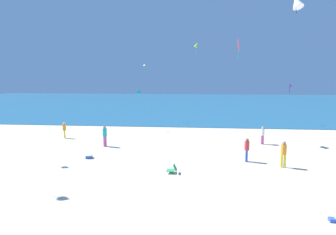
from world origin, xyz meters
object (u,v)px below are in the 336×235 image
object	(u,v)px
person_0	(105,135)
kite_red	(238,45)
beach_chair_near_camera	(173,169)
kite_lime	(197,45)
cooler_box	(89,156)
person_1	(263,134)
person_3	(247,148)
kite_teal	(139,92)
kite_orange	(144,65)
kite_purple	(290,85)
person_4	(64,129)
kite_white	(297,2)
person_2	(284,152)

from	to	relation	value
person_0	kite_red	size ratio (longest dim) A/B	0.92
beach_chair_near_camera	kite_lime	size ratio (longest dim) A/B	0.60
cooler_box	person_1	distance (m)	14.07
beach_chair_near_camera	kite_red	bearing A→B (deg)	-116.41
cooler_box	person_3	size ratio (longest dim) A/B	0.34
kite_teal	kite_orange	bearing A→B (deg)	94.54
person_1	kite_orange	bearing A→B (deg)	-172.12
person_0	person_1	world-z (taller)	person_0
person_0	kite_teal	size ratio (longest dim) A/B	1.56
kite_lime	kite_orange	size ratio (longest dim) A/B	1.00
cooler_box	kite_purple	size ratio (longest dim) A/B	0.44
cooler_box	kite_lime	xyz separation A→B (m)	(7.35, 7.47, 8.28)
cooler_box	beach_chair_near_camera	bearing A→B (deg)	-23.21
kite_lime	person_3	bearing A→B (deg)	-64.82
person_4	kite_orange	xyz separation A→B (m)	(5.49, 11.23, 6.16)
beach_chair_near_camera	cooler_box	world-z (taller)	beach_chair_near_camera
beach_chair_near_camera	person_3	size ratio (longest dim) A/B	0.38
beach_chair_near_camera	kite_lime	world-z (taller)	kite_lime
cooler_box	person_4	distance (m)	7.76
cooler_box	kite_teal	xyz separation A→B (m)	(1.32, 11.39, 3.85)
person_1	kite_purple	distance (m)	12.86
beach_chair_near_camera	kite_purple	size ratio (longest dim) A/B	0.49
kite_red	kite_white	bearing A→B (deg)	-49.16
person_3	person_4	xyz separation A→B (m)	(-15.41, 5.96, -0.06)
person_0	kite_purple	distance (m)	22.76
person_1	person_2	distance (m)	6.30
kite_purple	kite_orange	bearing A→B (deg)	177.15
kite_lime	kite_teal	bearing A→B (deg)	147.01
kite_orange	kite_red	bearing A→B (deg)	-46.37
cooler_box	person_1	bearing A→B (deg)	22.90
person_4	kite_orange	world-z (taller)	kite_orange
person_1	person_3	size ratio (longest dim) A/B	0.95
cooler_box	person_2	bearing A→B (deg)	-3.70
person_3	kite_red	size ratio (longest dim) A/B	0.86
person_2	person_4	xyz separation A→B (m)	(-17.47, 7.00, -0.10)
person_1	kite_purple	size ratio (longest dim) A/B	1.23
person_1	person_2	size ratio (longest dim) A/B	0.91
cooler_box	person_4	bearing A→B (deg)	126.92
cooler_box	kite_white	size ratio (longest dim) A/B	0.40
cooler_box	kite_teal	size ratio (longest dim) A/B	0.50
kite_lime	cooler_box	bearing A→B (deg)	-134.54
cooler_box	kite_purple	xyz separation A→B (m)	(18.30, 16.53, 4.51)
person_3	kite_lime	xyz separation A→B (m)	(-3.41, 7.26, 7.48)
beach_chair_near_camera	kite_teal	world-z (taller)	kite_teal
beach_chair_near_camera	person_0	size ratio (longest dim) A/B	0.36
beach_chair_near_camera	kite_orange	xyz separation A→B (m)	(-5.20, 20.00, 6.77)
person_0	kite_teal	bearing A→B (deg)	-76.97
kite_teal	kite_white	world-z (taller)	kite_white
person_1	kite_red	bearing A→B (deg)	-161.82
person_3	person_0	bearing A→B (deg)	-179.10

